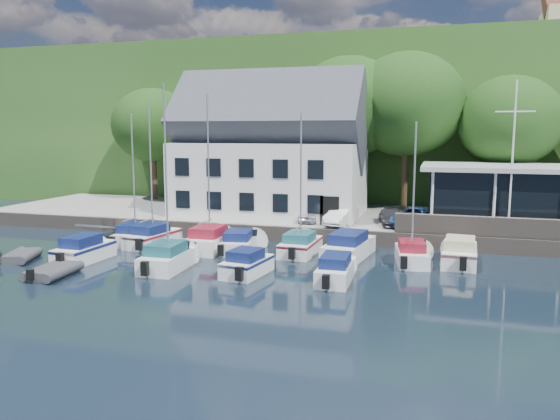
% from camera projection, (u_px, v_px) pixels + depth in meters
% --- Properties ---
extents(ground, '(180.00, 180.00, 0.00)m').
position_uv_depth(ground, '(308.00, 293.00, 25.19)').
color(ground, black).
rests_on(ground, ground).
extents(quay, '(60.00, 13.00, 1.00)m').
position_uv_depth(quay, '(361.00, 222.00, 41.73)').
color(quay, '#969691').
rests_on(quay, ground).
extents(quay_face, '(60.00, 0.30, 1.00)m').
position_uv_depth(quay_face, '(347.00, 238.00, 35.56)').
color(quay_face, '#63584F').
rests_on(quay_face, ground).
extents(hillside, '(160.00, 75.00, 16.00)m').
position_uv_depth(hillside, '(404.00, 127.00, 82.89)').
color(hillside, '#274D1D').
rests_on(hillside, ground).
extents(field_patch, '(50.00, 30.00, 0.30)m').
position_uv_depth(field_patch, '(460.00, 76.00, 87.08)').
color(field_patch, '#526432').
rests_on(field_patch, hillside).
extents(harbor_building, '(14.40, 8.20, 8.70)m').
position_uv_depth(harbor_building, '(270.00, 158.00, 42.04)').
color(harbor_building, silver).
rests_on(harbor_building, quay).
extents(club_pavilion, '(13.20, 7.20, 4.10)m').
position_uv_depth(club_pavilion, '(522.00, 196.00, 36.86)').
color(club_pavilion, black).
rests_on(club_pavilion, quay).
extents(seawall, '(18.00, 0.50, 1.20)m').
position_uv_depth(seawall, '(549.00, 229.00, 32.42)').
color(seawall, '#63584F').
rests_on(seawall, quay).
extents(gangway, '(1.20, 6.00, 1.40)m').
position_uv_depth(gangway, '(110.00, 237.00, 38.35)').
color(gangway, '#BBBBC0').
rests_on(gangway, ground).
extents(car_silver, '(1.63, 3.43, 1.13)m').
position_uv_depth(car_silver, '(309.00, 214.00, 38.80)').
color(car_silver, silver).
rests_on(car_silver, quay).
extents(car_white, '(1.95, 4.06, 1.28)m').
position_uv_depth(car_white, '(341.00, 216.00, 37.43)').
color(car_white, silver).
rests_on(car_white, quay).
extents(car_dgrey, '(2.32, 4.13, 1.13)m').
position_uv_depth(car_dgrey, '(392.00, 217.00, 37.50)').
color(car_dgrey, '#323238').
rests_on(car_dgrey, quay).
extents(car_blue, '(2.80, 4.42, 1.41)m').
position_uv_depth(car_blue, '(414.00, 216.00, 36.74)').
color(car_blue, '#2C5289').
rests_on(car_blue, quay).
extents(flagpole, '(2.27, 0.20, 9.46)m').
position_uv_depth(flagpole, '(512.00, 158.00, 33.52)').
color(flagpole, silver).
rests_on(flagpole, quay).
extents(tree_0, '(7.59, 7.59, 10.37)m').
position_uv_depth(tree_0, '(153.00, 144.00, 51.23)').
color(tree_0, '#1A3911').
rests_on(tree_0, quay).
extents(tree_1, '(7.11, 7.11, 9.71)m').
position_uv_depth(tree_1, '(225.00, 148.00, 49.64)').
color(tree_1, '#1A3911').
rests_on(tree_1, quay).
extents(tree_2, '(9.14, 9.14, 12.49)m').
position_uv_depth(tree_2, '(349.00, 133.00, 45.15)').
color(tree_2, '#1A3911').
rests_on(tree_2, quay).
extents(tree_3, '(9.27, 9.27, 12.67)m').
position_uv_depth(tree_3, '(406.00, 132.00, 43.96)').
color(tree_3, '#1A3911').
rests_on(tree_3, quay).
extents(tree_4, '(7.74, 7.74, 10.57)m').
position_uv_depth(tree_4, '(508.00, 146.00, 41.52)').
color(tree_4, '#1A3911').
rests_on(tree_4, quay).
extents(boat_r1_0, '(2.60, 6.25, 8.30)m').
position_uv_depth(boat_r1_0, '(134.00, 181.00, 35.80)').
color(boat_r1_0, white).
rests_on(boat_r1_0, ground).
extents(boat_r1_1, '(2.71, 6.13, 8.84)m').
position_uv_depth(boat_r1_1, '(151.00, 178.00, 34.87)').
color(boat_r1_1, white).
rests_on(boat_r1_1, ground).
extents(boat_r1_2, '(2.40, 6.12, 9.52)m').
position_uv_depth(boat_r1_2, '(209.00, 174.00, 33.41)').
color(boat_r1_2, white).
rests_on(boat_r1_2, ground).
extents(boat_r1_3, '(2.86, 5.87, 1.35)m').
position_uv_depth(boat_r1_3, '(240.00, 241.00, 33.69)').
color(boat_r1_3, white).
rests_on(boat_r1_3, ground).
extents(boat_r1_4, '(2.15, 5.77, 8.39)m').
position_uv_depth(boat_r1_4, '(301.00, 185.00, 32.48)').
color(boat_r1_4, white).
rests_on(boat_r1_4, ground).
extents(boat_r1_5, '(3.13, 7.41, 1.56)m').
position_uv_depth(boat_r1_5, '(349.00, 244.00, 32.10)').
color(boat_r1_5, white).
rests_on(boat_r1_5, ground).
extents(boat_r1_6, '(2.54, 5.36, 8.25)m').
position_uv_depth(boat_r1_6, '(414.00, 191.00, 30.07)').
color(boat_r1_6, white).
rests_on(boat_r1_6, ground).
extents(boat_r1_7, '(2.29, 6.19, 1.52)m').
position_uv_depth(boat_r1_7, '(460.00, 250.00, 30.55)').
color(boat_r1_7, white).
rests_on(boat_r1_7, ground).
extents(boat_r2_0, '(2.01, 5.67, 1.55)m').
position_uv_depth(boat_r2_0, '(84.00, 248.00, 31.14)').
color(boat_r2_0, white).
rests_on(boat_r2_0, ground).
extents(boat_r2_1, '(2.35, 6.04, 9.08)m').
position_uv_depth(boat_r2_1, '(166.00, 185.00, 28.89)').
color(boat_r2_1, white).
rests_on(boat_r2_1, ground).
extents(boat_r2_2, '(2.42, 4.85, 1.39)m').
position_uv_depth(boat_r2_2, '(247.00, 262.00, 28.19)').
color(boat_r2_2, white).
rests_on(boat_r2_2, ground).
extents(boat_r2_3, '(1.84, 5.77, 1.35)m').
position_uv_depth(boat_r2_3, '(336.00, 267.00, 27.18)').
color(boat_r2_3, white).
rests_on(boat_r2_3, ground).
extents(dinghy_0, '(2.63, 3.31, 0.67)m').
position_uv_depth(dinghy_0, '(22.00, 254.00, 31.49)').
color(dinghy_0, '#38383D').
rests_on(dinghy_0, ground).
extents(dinghy_1, '(2.13, 3.30, 0.74)m').
position_uv_depth(dinghy_1, '(53.00, 270.00, 27.88)').
color(dinghy_1, '#38383D').
rests_on(dinghy_1, ground).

